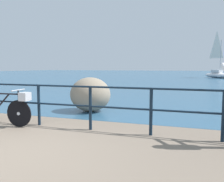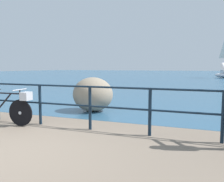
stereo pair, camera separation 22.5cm
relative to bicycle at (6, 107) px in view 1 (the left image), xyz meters
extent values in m
cube|color=#756656|center=(1.41, 18.52, -0.51)|extent=(120.00, 120.00, 0.10)
cube|color=#2D5675|center=(1.41, 46.23, -0.46)|extent=(120.00, 90.00, 0.01)
cylinder|color=black|center=(0.71, 0.34, 0.05)|extent=(0.07, 0.07, 1.02)
cylinder|color=black|center=(2.11, 0.34, 0.05)|extent=(0.07, 0.07, 1.02)
cylinder|color=black|center=(3.51, 0.34, 0.05)|extent=(0.07, 0.07, 1.02)
cylinder|color=black|center=(4.91, 0.34, 0.05)|extent=(0.07, 0.07, 1.02)
cylinder|color=black|center=(1.41, 0.34, 0.54)|extent=(9.80, 0.04, 0.04)
cylinder|color=black|center=(1.41, 0.34, 0.09)|extent=(9.80, 0.04, 0.04)
cylinder|color=black|center=(0.37, 0.02, -0.13)|extent=(0.66, 0.07, 0.66)
cylinder|color=#B7BCC6|center=(0.37, 0.02, -0.13)|extent=(0.08, 0.06, 0.08)
cylinder|color=black|center=(-0.15, -0.01, 0.34)|extent=(0.99, 0.09, 0.04)
cylinder|color=black|center=(-0.12, -0.01, 0.10)|extent=(0.50, 0.07, 0.50)
cylinder|color=black|center=(0.37, 0.02, 0.15)|extent=(0.03, 0.03, 0.57)
cylinder|color=#B7BCC6|center=(0.37, 0.02, 0.44)|extent=(0.06, 0.48, 0.03)
cube|color=#B7BCC6|center=(0.55, 0.03, 0.29)|extent=(0.21, 0.25, 0.20)
ellipsoid|color=gray|center=(1.18, 2.43, 0.09)|extent=(1.33, 1.20, 1.12)
ellipsoid|color=white|center=(7.61, 29.09, -0.11)|extent=(3.94, 4.12, 0.70)
cube|color=silver|center=(7.41, 29.31, 0.42)|extent=(1.47, 1.50, 0.36)
cylinder|color=#B2B2B7|center=(7.74, 28.94, 2.34)|extent=(0.10, 0.10, 4.20)
pyramid|color=white|center=(7.24, 29.49, 3.92)|extent=(1.13, 1.22, 3.57)
camera|label=1|loc=(4.31, -4.60, 0.99)|focal=37.96mm
camera|label=2|loc=(4.52, -4.52, 0.99)|focal=37.96mm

